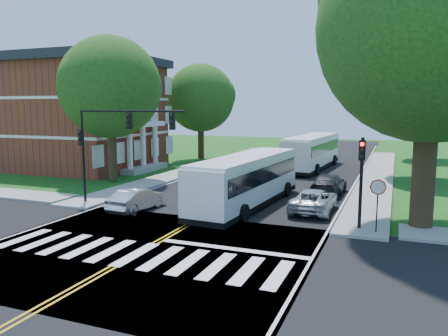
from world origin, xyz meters
The scene contains 24 objects.
ground centered at (0.00, 0.00, 0.00)m, with size 140.00×140.00×0.00m, color #124A12.
road centered at (0.00, 18.00, 0.01)m, with size 14.00×96.00×0.01m, color black.
cross_road centered at (0.00, 0.00, 0.01)m, with size 60.00×12.00×0.01m, color black.
center_line centered at (0.00, 22.00, 0.01)m, with size 0.36×70.00×0.01m, color gold.
edge_line_w centered at (-6.80, 22.00, 0.01)m, with size 0.12×70.00×0.01m, color silver.
edge_line_e centered at (6.80, 22.00, 0.01)m, with size 0.12×70.00×0.01m, color silver.
crosswalk centered at (0.00, -0.50, 0.02)m, with size 12.60×3.00×0.01m, color silver.
stop_bar centered at (3.50, 1.60, 0.02)m, with size 6.60×0.40×0.01m, color silver.
sidewalk_nw centered at (-8.30, 25.00, 0.07)m, with size 2.60×40.00×0.15m, color gray.
sidewalk_ne centered at (8.30, 25.00, 0.07)m, with size 2.60×40.00×0.15m, color gray.
tree_ne_big centered at (11.00, 8.00, 9.62)m, with size 10.80×10.80×14.91m.
tree_west_near centered at (-11.50, 14.00, 7.53)m, with size 8.00×8.00×11.40m.
tree_west_far centered at (-11.00, 30.00, 7.00)m, with size 7.60×7.60×10.67m.
tree_east_mid centered at (11.50, 24.00, 7.86)m, with size 8.40×8.40×11.93m.
tree_east_far centered at (12.50, 40.00, 6.86)m, with size 7.20×7.20×10.34m.
brick_building centered at (-21.95, 20.00, 5.42)m, with size 20.00×13.00×10.80m.
signal_nw centered at (-5.86, 6.43, 4.38)m, with size 7.15×0.46×5.66m.
signal_ne centered at (8.20, 6.44, 2.96)m, with size 0.30×0.46×4.40m.
stop_sign centered at (9.00, 5.98, 2.03)m, with size 0.76×0.08×2.53m.
bus_lead centered at (1.42, 9.57, 1.63)m, with size 3.49×12.03×3.07m.
bus_follow centered at (2.12, 27.36, 1.72)m, with size 3.62×12.66×3.24m.
hatchback centered at (-4.14, 6.07, 0.68)m, with size 1.42×4.07×1.34m, color silver.
suv centered at (5.44, 9.59, 0.68)m, with size 2.20×4.78×1.33m, color silver.
dark_sedan centered at (5.50, 15.03, 0.72)m, with size 1.97×4.85×1.41m, color black.
Camera 1 is at (9.67, -15.12, 5.96)m, focal length 35.00 mm.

